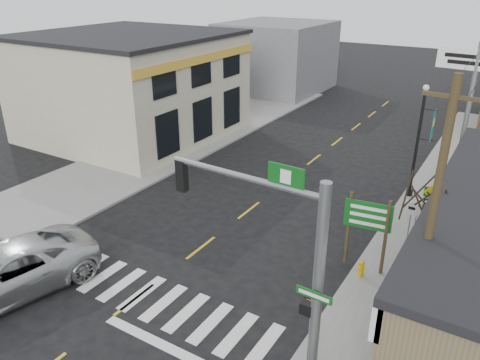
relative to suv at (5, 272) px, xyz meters
The scene contains 17 objects.
ground 4.69m from the suv, 26.63° to the left, with size 140.00×140.00×0.00m, color black.
sidewalk_right 19.99m from the suv, 48.95° to the left, with size 6.00×38.00×0.13m, color slate.
sidewalk_left 15.86m from the suv, 107.95° to the left, with size 6.00×38.00×0.13m, color slate.
center_line 10.91m from the suv, 67.74° to the left, with size 0.12×56.00×0.01m, color gold.
crosswalk 4.88m from the suv, 30.90° to the left, with size 11.00×2.20×0.01m, color silver.
left_building 18.53m from the suv, 118.93° to the left, with size 12.00×12.00×6.80m, color #B9B49A.
bldg_distant_left 34.83m from the suv, 101.42° to the left, with size 9.00×10.00×6.40m, color slate.
suv is the anchor object (origin of this frame).
traffic_signal_pole 10.79m from the suv, ahead, with size 4.98×0.38×6.31m.
guide_sign 13.18m from the suv, 37.45° to the left, with size 1.75×0.14×3.06m.
fire_hydrant 12.91m from the suv, 35.30° to the left, with size 0.20×0.20×0.65m.
ped_crossing_sign 16.59m from the suv, 41.87° to the left, with size 1.17×0.08×3.01m.
lamp_post 18.98m from the suv, 56.13° to the left, with size 0.74×0.58×5.70m.
dance_center_sign 21.26m from the suv, 53.57° to the left, with size 3.60×0.23×7.66m.
bare_tree 14.91m from the suv, 32.19° to the left, with size 2.49×2.49×4.99m.
shrub_back 17.88m from the suv, 37.83° to the left, with size 1.19×1.19×0.89m, color #1B3114.
utility_pole_near 14.10m from the suv, 17.77° to the left, with size 1.46×0.22×8.38m.
Camera 1 is at (10.19, -9.51, 10.54)m, focal length 35.00 mm.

